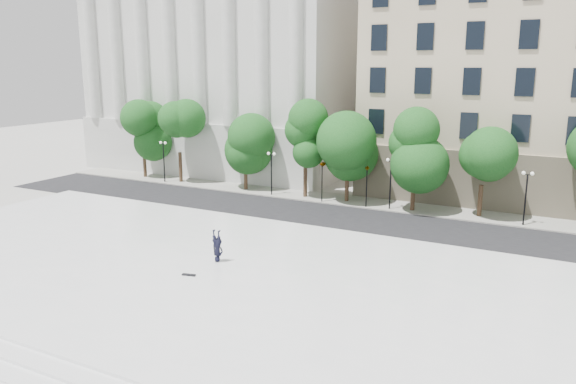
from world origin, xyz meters
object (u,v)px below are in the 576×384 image
(traffic_light_east, at_px, (367,166))
(traffic_light_west, at_px, (322,161))
(skateboard, at_px, (189,275))
(person_lying, at_px, (218,257))

(traffic_light_east, bearing_deg, traffic_light_west, 180.00)
(skateboard, bearing_deg, traffic_light_west, 79.52)
(traffic_light_east, relative_size, person_lying, 2.12)
(person_lying, bearing_deg, skateboard, -93.90)
(traffic_light_east, xyz_separation_m, person_lying, (-2.92, -18.02, -2.95))
(traffic_light_west, xyz_separation_m, person_lying, (1.24, -18.02, -3.05))
(traffic_light_east, bearing_deg, person_lying, -99.20)
(traffic_light_west, relative_size, person_lying, 2.17)
(traffic_light_west, xyz_separation_m, skateboard, (1.08, -20.66, -3.28))
(traffic_light_west, relative_size, skateboard, 5.41)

